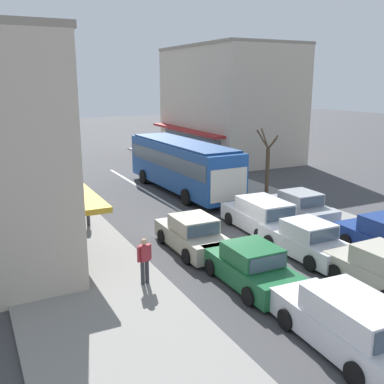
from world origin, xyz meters
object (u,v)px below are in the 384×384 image
object	(u,v)px
hatchback_behind_bus_near	(380,270)
parked_sedan_kerb_second	(299,207)
wagon_queue_gap_filler	(348,324)
pedestrian_browsing_midblock	(144,258)
sedan_behind_bus_mid	(193,235)
sedan_queue_far_back	(250,267)
street_tree_right	(267,165)
wagon_adjacent_lane_lead	(261,216)
sedan_adjacent_lane_trail	(306,240)
traffic_light_downstreet	(56,135)
city_bus	(182,163)
pedestrian_with_handbag_near	(88,207)

from	to	relation	value
hatchback_behind_bus_near	parked_sedan_kerb_second	world-z (taller)	hatchback_behind_bus_near
wagon_queue_gap_filler	pedestrian_browsing_midblock	xyz separation A→B (m)	(-3.43, 5.84, 0.32)
sedan_behind_bus_mid	sedan_queue_far_back	xyz separation A→B (m)	(0.29, -3.85, 0.00)
street_tree_right	parked_sedan_kerb_second	bearing A→B (deg)	-107.91
parked_sedan_kerb_second	street_tree_right	distance (m)	5.43
sedan_behind_bus_mid	wagon_adjacent_lane_lead	distance (m)	4.02
wagon_adjacent_lane_lead	pedestrian_browsing_midblock	world-z (taller)	pedestrian_browsing_midblock
sedan_behind_bus_mid	wagon_queue_gap_filler	world-z (taller)	wagon_queue_gap_filler
hatchback_behind_bus_near	sedan_adjacent_lane_trail	world-z (taller)	hatchback_behind_bus_near
hatchback_behind_bus_near	sedan_queue_far_back	xyz separation A→B (m)	(-3.67, 2.30, -0.05)
street_tree_right	sedan_behind_bus_mid	bearing A→B (deg)	-142.79
sedan_adjacent_lane_trail	street_tree_right	xyz separation A→B (m)	(4.58, 9.01, 1.22)
wagon_adjacent_lane_lead	traffic_light_downstreet	distance (m)	19.64
sedan_adjacent_lane_trail	traffic_light_downstreet	size ratio (longest dim) A/B	1.00
pedestrian_browsing_midblock	wagon_adjacent_lane_lead	bearing A→B (deg)	23.86
wagon_adjacent_lane_lead	hatchback_behind_bus_near	distance (m)	6.84
city_bus	street_tree_right	bearing A→B (deg)	-33.69
hatchback_behind_bus_near	pedestrian_with_handbag_near	distance (m)	13.09
street_tree_right	traffic_light_downstreet	bearing A→B (deg)	128.28
sedan_behind_bus_mid	street_tree_right	distance (m)	10.57
sedan_behind_bus_mid	pedestrian_browsing_midblock	world-z (taller)	pedestrian_browsing_midblock
wagon_queue_gap_filler	traffic_light_downstreet	distance (m)	27.74
parked_sedan_kerb_second	traffic_light_downstreet	distance (m)	20.09
city_bus	pedestrian_browsing_midblock	bearing A→B (deg)	-120.91
wagon_adjacent_lane_lead	sedan_adjacent_lane_trail	size ratio (longest dim) A/B	1.08
sedan_adjacent_lane_trail	wagon_queue_gap_filler	world-z (taller)	wagon_queue_gap_filler
sedan_behind_bus_mid	pedestrian_browsing_midblock	distance (m)	3.89
sedan_behind_bus_mid	wagon_queue_gap_filler	xyz separation A→B (m)	(0.39, -8.23, 0.08)
traffic_light_downstreet	parked_sedan_kerb_second	bearing A→B (deg)	-64.43
sedan_behind_bus_mid	sedan_adjacent_lane_trail	bearing A→B (deg)	-35.06
city_bus	wagon_adjacent_lane_lead	world-z (taller)	city_bus
sedan_adjacent_lane_trail	sedan_queue_far_back	size ratio (longest dim) A/B	1.00
city_bus	traffic_light_downstreet	world-z (taller)	traffic_light_downstreet
street_tree_right	pedestrian_with_handbag_near	size ratio (longest dim) A/B	2.51
wagon_adjacent_lane_lead	parked_sedan_kerb_second	world-z (taller)	wagon_adjacent_lane_lead
sedan_behind_bus_mid	parked_sedan_kerb_second	xyz separation A→B (m)	(6.74, 1.32, 0.00)
street_tree_right	pedestrian_with_handbag_near	bearing A→B (deg)	-172.43
traffic_light_downstreet	pedestrian_with_handbag_near	xyz separation A→B (m)	(-1.29, -14.52, -1.79)
pedestrian_with_handbag_near	city_bus	bearing A→B (deg)	32.11
sedan_behind_bus_mid	wagon_adjacent_lane_lead	world-z (taller)	wagon_adjacent_lane_lead
traffic_light_downstreet	hatchback_behind_bus_near	bearing A→B (deg)	-77.07
hatchback_behind_bus_near	sedan_adjacent_lane_trail	xyz separation A→B (m)	(-0.18, 3.49, -0.05)
sedan_behind_bus_mid	sedan_adjacent_lane_trail	xyz separation A→B (m)	(3.79, -2.66, 0.00)
wagon_adjacent_lane_lead	wagon_queue_gap_filler	size ratio (longest dim) A/B	1.00
hatchback_behind_bus_near	wagon_queue_gap_filler	bearing A→B (deg)	-149.75
wagon_adjacent_lane_lead	pedestrian_browsing_midblock	xyz separation A→B (m)	(-7.00, -3.09, 0.32)
sedan_queue_far_back	city_bus	bearing A→B (deg)	74.43
sedan_behind_bus_mid	sedan_queue_far_back	size ratio (longest dim) A/B	1.00
sedan_behind_bus_mid	traffic_light_downstreet	world-z (taller)	traffic_light_downstreet
sedan_queue_far_back	street_tree_right	size ratio (longest dim) A/B	1.03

